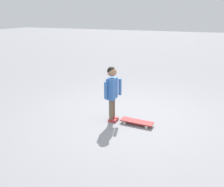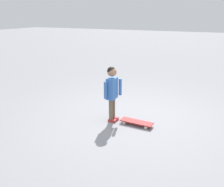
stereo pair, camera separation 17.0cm
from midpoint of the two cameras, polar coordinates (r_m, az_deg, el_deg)
The scene contains 3 objects.
ground_plane at distance 4.92m, azimuth 6.16°, elevation -5.82°, with size 50.00×50.00×0.00m, color gray.
child_person at distance 4.59m, azimuth 1.07°, elevation 1.25°, with size 0.22×0.37×1.06m.
skateboard at distance 4.64m, azimuth 6.73°, elevation -6.58°, with size 0.62×0.22×0.07m.
Camera 2 is at (-1.55, 4.22, 1.99)m, focal length 39.58 mm.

